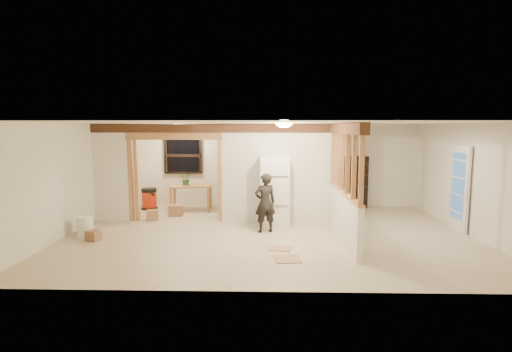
{
  "coord_description": "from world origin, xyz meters",
  "views": [
    {
      "loc": [
        -0.06,
        -8.87,
        2.41
      ],
      "look_at": [
        -0.31,
        0.4,
        1.27
      ],
      "focal_mm": 28.0,
      "sensor_mm": 36.0,
      "label": 1
    }
  ],
  "objects_px": {
    "shop_vac": "(149,199)",
    "bookshelf": "(354,182)",
    "refrigerator": "(275,191)",
    "woman": "(265,203)",
    "work_table": "(191,198)"
  },
  "relations": [
    {
      "from": "woman",
      "to": "work_table",
      "type": "bearing_deg",
      "value": -65.78
    },
    {
      "from": "woman",
      "to": "bookshelf",
      "type": "distance_m",
      "value": 3.96
    },
    {
      "from": "refrigerator",
      "to": "bookshelf",
      "type": "xyz_separation_m",
      "value": [
        2.43,
        2.25,
        -0.08
      ]
    },
    {
      "from": "refrigerator",
      "to": "woman",
      "type": "xyz_separation_m",
      "value": [
        -0.23,
        -0.68,
        -0.17
      ]
    },
    {
      "from": "refrigerator",
      "to": "work_table",
      "type": "relative_size",
      "value": 1.47
    },
    {
      "from": "woman",
      "to": "refrigerator",
      "type": "bearing_deg",
      "value": -127.2
    },
    {
      "from": "refrigerator",
      "to": "bookshelf",
      "type": "bearing_deg",
      "value": 42.82
    },
    {
      "from": "shop_vac",
      "to": "bookshelf",
      "type": "xyz_separation_m",
      "value": [
        6.09,
        0.42,
        0.46
      ]
    },
    {
      "from": "bookshelf",
      "to": "shop_vac",
      "type": "bearing_deg",
      "value": -176.07
    },
    {
      "from": "refrigerator",
      "to": "woman",
      "type": "relative_size",
      "value": 1.25
    },
    {
      "from": "woman",
      "to": "bookshelf",
      "type": "relative_size",
      "value": 0.89
    },
    {
      "from": "refrigerator",
      "to": "shop_vac",
      "type": "xyz_separation_m",
      "value": [
        -3.66,
        1.83,
        -0.54
      ]
    },
    {
      "from": "work_table",
      "to": "woman",
      "type": "bearing_deg",
      "value": -59.7
    },
    {
      "from": "work_table",
      "to": "shop_vac",
      "type": "distance_m",
      "value": 1.28
    },
    {
      "from": "work_table",
      "to": "shop_vac",
      "type": "relative_size",
      "value": 1.85
    }
  ]
}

